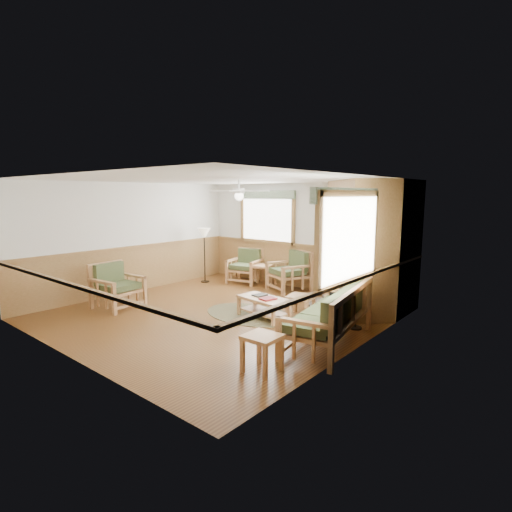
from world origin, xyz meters
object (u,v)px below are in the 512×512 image
Objects in this scene: floor_lamp_right at (357,288)px; footstool at (301,306)px; sofa at (329,315)px; coffee_table at (263,308)px; armchair_back_right at (289,271)px; armchair_left at (118,286)px; end_table_chairs at (262,275)px; end_table_sofa at (262,353)px; armchair_back_left at (245,266)px; floor_lamp_left at (205,255)px.

footstool is at bearing 179.99° from floor_lamp_right.
coffee_table is at bearing -113.50° from sofa.
floor_lamp_right reaches higher than armchair_back_right.
floor_lamp_right is at bearing -8.67° from armchair_back_right.
armchair_left is at bearing -87.33° from sofa.
coffee_table is 0.76m from footstool.
armchair_back_right reaches higher than armchair_left.
sofa is 1.56m from footstool.
end_table_chairs is 3.87m from floor_lamp_right.
end_table_sofa is at bearing -44.85° from coffee_table.
sofa is at bearing -90.00° from floor_lamp_right.
armchair_left is at bearing -148.85° from footstool.
coffee_table is (2.42, -2.20, -0.25)m from armchair_back_left.
armchair_left is at bearing -81.38° from floor_lamp_left.
armchair_left is at bearing -94.79° from armchair_back_right.
armchair_back_right is (1.47, 0.00, 0.04)m from armchair_back_left.
sofa is at bearing -36.68° from end_table_chairs.
floor_lamp_left is at bearing 166.33° from footstool.
floor_lamp_right is at bearing -10.50° from floor_lamp_left.
armchair_left is 1.72× the size of end_table_chairs.
footstool is 0.32× the size of floor_lamp_left.
floor_lamp_left is at bearing 169.50° from floor_lamp_right.
armchair_back_right is 2.17m from footstool.
armchair_back_left is at bearing 133.74° from end_table_sofa.
armchair_back_right is 0.96× the size of coffee_table.
coffee_table is 2.15× the size of footstool.
sofa is 4.35m from end_table_chairs.
floor_lamp_left reaches higher than armchair_back_right.
end_table_chairs is at bearing -21.80° from armchair_left.
armchair_left reaches higher than footstool.
floor_lamp_left is (-3.78, 0.92, 0.54)m from footstool.
sofa reaches higher than armchair_back_left.
armchair_left is 4.36m from end_table_sofa.
end_table_chairs is (-0.87, 0.00, -0.22)m from armchair_back_right.
sofa is at bearing 82.72° from end_table_sofa.
armchair_left is at bearing -105.98° from end_table_chairs.
armchair_back_left is (-4.08, 2.59, -0.03)m from sofa.
armchair_left is 3.78m from end_table_chairs.
footstool is (-1.18, 0.98, -0.28)m from sofa.
armchair_back_right is 3.08m from floor_lamp_right.
armchair_back_right is 0.89m from end_table_chairs.
floor_lamp_right is (2.62, -1.61, 0.26)m from armchair_back_right.
sofa reaches higher than armchair_left.
end_table_chairs is 1.70m from floor_lamp_left.
end_table_chairs is at bearing -157.08° from armchair_back_right.
footstool is at bearing -25.41° from armchair_back_right.
armchair_left is at bearing -110.91° from armchair_back_left.
armchair_back_right is 1.04× the size of armchair_left.
armchair_back_right is at bearing 0.00° from end_table_chairs.
footstool is 0.32× the size of floor_lamp_right.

